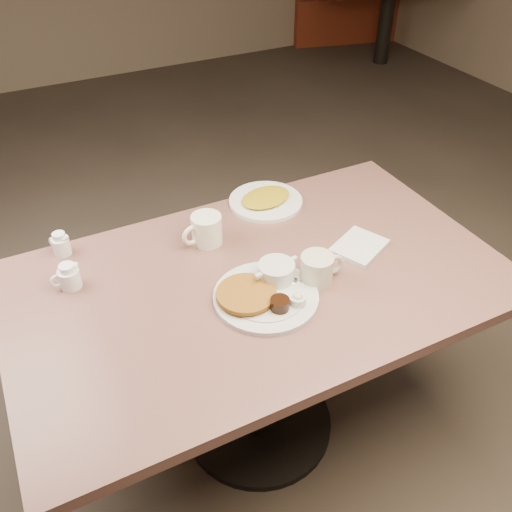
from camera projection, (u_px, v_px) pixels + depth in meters
name	position (u px, v px, depth m)	size (l,w,h in m)	color
room	(260.00, 64.00, 1.26)	(7.04, 8.04, 2.84)	#4C3F33
diner_table	(259.00, 317.00, 1.77)	(1.50, 0.90, 0.75)	#84564C
main_plate	(266.00, 290.00, 1.58)	(0.40, 0.36, 0.07)	silver
coffee_mug_near	(318.00, 268.00, 1.62)	(0.14, 0.11, 0.09)	beige
napkin	(359.00, 247.00, 1.77)	(0.21, 0.19, 0.02)	silver
coffee_mug_far	(206.00, 230.00, 1.77)	(0.15, 0.12, 0.10)	white
creamer_left	(69.00, 277.00, 1.61)	(0.10, 0.08, 0.08)	white
creamer_right	(61.00, 244.00, 1.73)	(0.07, 0.08, 0.08)	white
hash_plate	(266.00, 200.00, 1.98)	(0.32, 0.32, 0.04)	white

